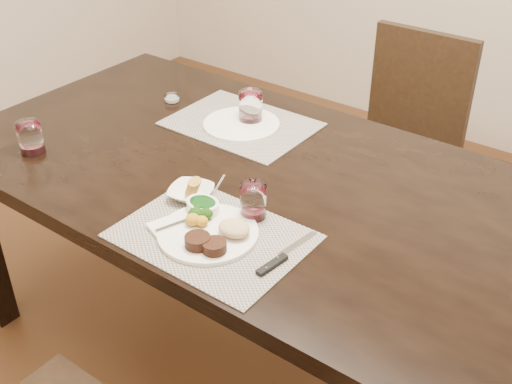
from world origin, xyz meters
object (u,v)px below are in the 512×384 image
Objects in this scene: steak_knife at (278,259)px; far_plate at (241,124)px; cracker_bowl at (191,192)px; dinner_plate at (211,233)px; wine_glass_near at (253,203)px; chair_far at (404,134)px.

steak_knife is 0.88× the size of far_plate.
steak_knife is 0.36m from cracker_bowl.
steak_knife is 1.49× the size of cracker_bowl.
dinner_plate is 1.01× the size of far_plate.
cracker_bowl is at bearing -69.74° from far_plate.
far_plate is at bearing 110.26° from cracker_bowl.
cracker_bowl is 0.19m from wine_glass_near.
far_plate is at bearing 131.34° from wine_glass_near.
steak_knife is at bearing -45.02° from far_plate.
steak_knife is (0.24, -1.23, 0.26)m from chair_far.
cracker_bowl reaches higher than steak_knife.
wine_glass_near is at bearing 9.13° from cracker_bowl.
chair_far is at bearing 70.30° from far_plate.
wine_glass_near is (-0.16, 0.11, 0.04)m from steak_knife.
chair_far is 1.28m from steak_knife.
chair_far is 6.09× the size of cracker_bowl.
chair_far reaches higher than far_plate.
steak_knife is at bearing 18.70° from dinner_plate.
steak_knife is at bearing -35.33° from wine_glass_near.
dinner_plate is 0.19m from steak_knife.
cracker_bowl is at bearing -95.28° from chair_far.
far_plate is (-0.26, -0.73, 0.26)m from chair_far.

